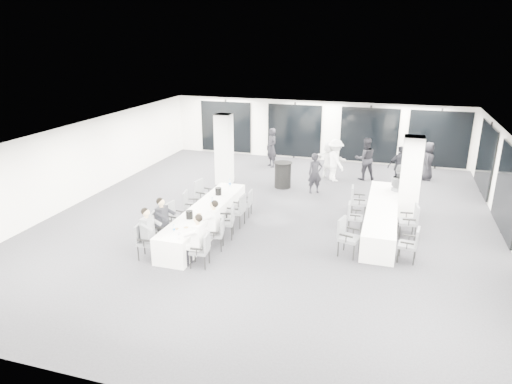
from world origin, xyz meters
TOP-DOWN VIEW (x-y plane):
  - room at (0.89, 1.11)m, footprint 14.04×16.04m
  - column_left at (-2.80, 3.20)m, footprint 0.60×0.60m
  - column_right at (4.20, 1.00)m, footprint 0.60×0.60m
  - banquet_table_main at (-1.66, -1.47)m, footprint 0.90×5.00m
  - banquet_table_side at (3.45, 0.28)m, footprint 0.90×5.00m
  - cocktail_table at (-0.42, 3.36)m, footprint 0.73×0.73m
  - chair_main_left_near at (-2.50, -3.60)m, footprint 0.54×0.59m
  - chair_main_left_second at (-2.50, -2.79)m, footprint 0.57×0.62m
  - chair_main_left_mid at (-2.50, -1.88)m, footprint 0.55×0.59m
  - chair_main_left_fourth at (-2.49, -0.77)m, footprint 0.57×0.60m
  - chair_main_left_far at (-2.50, 0.28)m, footprint 0.58×0.62m
  - chair_main_right_near at (-0.83, -3.60)m, footprint 0.51×0.55m
  - chair_main_right_second at (-0.84, -2.52)m, footprint 0.55×0.57m
  - chair_main_right_mid at (-0.83, -1.73)m, footprint 0.61×0.64m
  - chair_main_right_fourth at (-0.82, -0.81)m, footprint 0.52×0.59m
  - chair_main_right_far at (-0.84, 0.08)m, footprint 0.48×0.52m
  - chair_side_left_near at (2.61, -1.84)m, footprint 0.64×0.67m
  - chair_side_left_mid at (2.62, -0.11)m, footprint 0.46×0.51m
  - chair_side_left_far at (2.61, 1.12)m, footprint 0.55×0.60m
  - chair_side_right_near at (4.28, -1.75)m, footprint 0.53×0.58m
  - chair_side_right_mid at (4.29, -0.15)m, footprint 0.58×0.62m
  - chair_side_right_far at (4.29, 1.30)m, footprint 0.53×0.60m
  - seated_guest_a at (-2.33, -3.59)m, footprint 0.50×0.38m
  - seated_guest_b at (-2.33, -2.78)m, footprint 0.50×0.38m
  - seated_guest_c at (-1.00, -3.61)m, footprint 0.50×0.38m
  - seated_guest_d at (-1.00, -2.53)m, footprint 0.50×0.38m
  - standing_guest_a at (0.89, 3.07)m, footprint 0.80×0.75m
  - standing_guest_b at (2.56, 5.38)m, footprint 1.11×0.89m
  - standing_guest_c at (1.41, 4.83)m, footprint 1.27×1.40m
  - standing_guest_d at (3.93, 4.81)m, footprint 1.21×0.89m
  - standing_guest_e at (5.02, 6.11)m, footprint 0.66×0.94m
  - standing_guest_f at (1.11, 5.10)m, footprint 1.76×1.24m
  - standing_guest_g at (-1.64, 6.13)m, footprint 0.93×0.93m
  - standing_guest_h at (3.93, 2.00)m, footprint 0.88×1.04m
  - ice_bucket_near at (-1.74, -2.38)m, footprint 0.20×0.20m
  - ice_bucket_far at (-1.71, -0.24)m, footprint 0.21×0.21m
  - water_bottle_a at (-1.74, -3.35)m, footprint 0.06×0.06m
  - water_bottle_b at (-1.59, -1.06)m, footprint 0.06×0.06m
  - water_bottle_c at (-1.66, 0.72)m, footprint 0.08×0.08m
  - plate_a at (-1.76, -3.19)m, footprint 0.22×0.22m
  - plate_b at (-1.55, -3.02)m, footprint 0.20×0.20m
  - plate_c at (-1.61, -2.03)m, footprint 0.22×0.22m
  - wine_glass at (-1.41, -3.73)m, footprint 0.08×0.08m

SIDE VIEW (x-z plane):
  - banquet_table_main at x=-1.66m, z-range 0.00..0.75m
  - banquet_table_side at x=3.45m, z-range 0.00..0.75m
  - chair_main_right_far at x=-0.84m, z-range 0.06..0.94m
  - chair_side_left_mid at x=2.62m, z-range 0.06..0.94m
  - cocktail_table at x=-0.42m, z-range 0.01..1.02m
  - chair_main_right_second at x=-0.84m, z-range 0.06..0.97m
  - chair_main_right_near at x=-0.83m, z-range 0.06..0.98m
  - chair_main_left_fourth at x=-2.49m, z-range 0.07..1.02m
  - chair_side_right_near at x=4.28m, z-range 0.07..1.02m
  - chair_main_left_mid at x=-2.50m, z-range 0.07..1.02m
  - chair_main_left_near at x=-2.50m, z-range 0.07..1.03m
  - chair_main_right_mid at x=-0.83m, z-range 0.07..1.07m
  - chair_main_left_second at x=-2.50m, z-range 0.07..1.08m
  - chair_main_left_far at x=-2.50m, z-range 0.07..1.08m
  - chair_side_left_far at x=2.61m, z-range 0.07..1.08m
  - chair_main_right_fourth at x=-0.82m, z-range 0.07..1.09m
  - chair_side_right_mid at x=4.29m, z-range 0.07..1.09m
  - chair_side_left_near at x=2.61m, z-range 0.07..1.12m
  - chair_side_right_far at x=4.29m, z-range 0.07..1.12m
  - plate_b at x=-1.55m, z-range 0.75..0.78m
  - plate_a at x=-1.76m, z-range 0.75..0.78m
  - plate_c at x=-1.61m, z-range 0.75..0.78m
  - seated_guest_a at x=-2.33m, z-range 0.09..1.53m
  - seated_guest_b at x=-2.33m, z-range 0.09..1.53m
  - seated_guest_c at x=-1.00m, z-range 0.09..1.53m
  - seated_guest_d at x=-1.00m, z-range 0.09..1.53m
  - water_bottle_a at x=-1.74m, z-range 0.75..0.95m
  - water_bottle_b at x=-1.59m, z-range 0.75..0.95m
  - ice_bucket_near at x=-1.74m, z-range 0.75..0.98m
  - standing_guest_a at x=0.89m, z-range 0.00..1.74m
  - ice_bucket_far at x=-1.71m, z-range 0.75..0.99m
  - water_bottle_c at x=-1.66m, z-range 0.75..0.99m
  - standing_guest_f at x=1.11m, z-range 0.00..1.79m
  - standing_guest_e at x=5.02m, z-range 0.00..1.79m
  - wine_glass at x=-1.41m, z-range 0.80..0.99m
  - standing_guest_d at x=3.93m, z-range 0.00..1.84m
  - standing_guest_h at x=3.93m, z-range 0.00..1.86m
  - standing_guest_c at x=1.41m, z-range 0.00..1.96m
  - standing_guest_b at x=2.56m, z-range 0.00..1.99m
  - standing_guest_g at x=-1.64m, z-range 0.00..2.00m
  - room at x=0.89m, z-range -0.03..2.81m
  - column_left at x=-2.80m, z-range 0.00..2.80m
  - column_right at x=4.20m, z-range 0.00..2.80m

